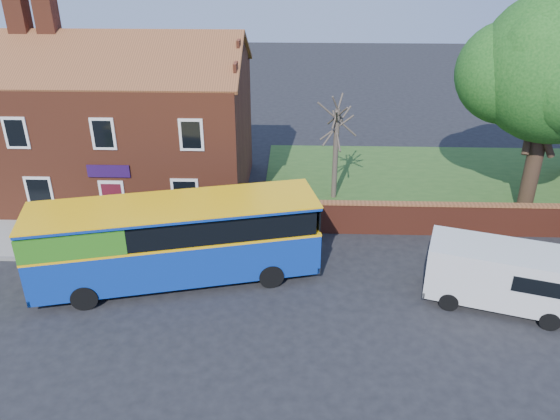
{
  "coord_description": "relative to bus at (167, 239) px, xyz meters",
  "views": [
    {
      "loc": [
        1.78,
        -15.78,
        12.47
      ],
      "look_at": [
        1.08,
        5.0,
        2.13
      ],
      "focal_mm": 35.0,
      "sensor_mm": 36.0,
      "label": 1
    }
  ],
  "objects": [
    {
      "name": "pavement",
      "position": [
        -3.7,
        3.02,
        -1.86
      ],
      "size": [
        18.0,
        3.5,
        0.12
      ],
      "primitive_type": "cube",
      "color": "gray",
      "rests_on": "ground"
    },
    {
      "name": "large_tree",
      "position": [
        16.8,
        7.16,
        5.11
      ],
      "size": [
        8.81,
        6.97,
        10.74
      ],
      "color": "black",
      "rests_on": "ground"
    },
    {
      "name": "ground",
      "position": [
        3.3,
        -2.73,
        -1.92
      ],
      "size": [
        120.0,
        120.0,
        0.0
      ],
      "primitive_type": "plane",
      "color": "black",
      "rests_on": "ground"
    },
    {
      "name": "shop_building",
      "position": [
        -3.73,
        8.77,
        1.49
      ],
      "size": [
        12.3,
        8.13,
        10.5
      ],
      "color": "brown",
      "rests_on": "ground"
    },
    {
      "name": "bare_tree",
      "position": [
        7.05,
        8.2,
        0.8
      ],
      "size": [
        1.99,
        2.37,
        5.31
      ],
      "color": "#4C4238",
      "rests_on": "ground"
    },
    {
      "name": "kerb",
      "position": [
        -3.7,
        1.27,
        -1.85
      ],
      "size": [
        18.0,
        0.15,
        0.14
      ],
      "primitive_type": "cube",
      "color": "slate",
      "rests_on": "ground"
    },
    {
      "name": "van_near",
      "position": [
        12.78,
        -1.18,
        -0.59
      ],
      "size": [
        5.81,
        3.68,
        2.37
      ],
      "rotation": [
        0.0,
        0.0,
        -0.31
      ],
      "color": "silver",
      "rests_on": "ground"
    },
    {
      "name": "bus",
      "position": [
        0.0,
        0.0,
        0.0
      ],
      "size": [
        11.48,
        5.38,
        3.39
      ],
      "rotation": [
        0.0,
        0.0,
        0.24
      ],
      "color": "#0E349C",
      "rests_on": "ground"
    },
    {
      "name": "grass_strip",
      "position": [
        16.3,
        10.27,
        -1.9
      ],
      "size": [
        26.0,
        12.0,
        0.04
      ],
      "primitive_type": "cube",
      "color": "#426B28",
      "rests_on": "ground"
    },
    {
      "name": "boundary_wall",
      "position": [
        16.3,
        4.27,
        -1.11
      ],
      "size": [
        22.0,
        0.38,
        1.6
      ],
      "color": "maroon",
      "rests_on": "ground"
    }
  ]
}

